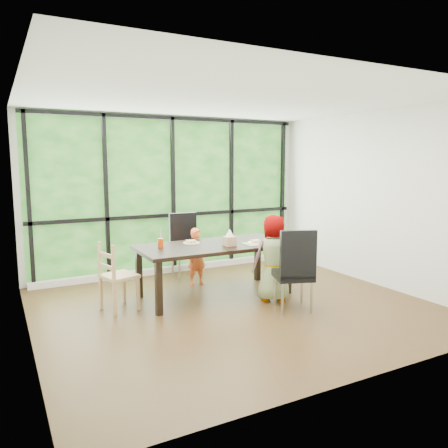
{
  "coord_description": "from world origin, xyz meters",
  "views": [
    {
      "loc": [
        -2.75,
        -4.89,
        1.92
      ],
      "look_at": [
        0.09,
        0.48,
        1.05
      ],
      "focal_mm": 34.98,
      "sensor_mm": 36.0,
      "label": 1
    }
  ],
  "objects_px": {
    "chair_end_beech": "(119,276)",
    "tissue_box": "(230,241)",
    "child_toddler": "(197,257)",
    "orange_cup": "(161,243)",
    "chair_interior_leather": "(293,269)",
    "plate_near": "(256,243)",
    "chair_window_leather": "(187,247)",
    "child_older": "(275,258)",
    "green_cup": "(277,238)",
    "dining_table": "(215,270)",
    "white_mug": "(272,236)",
    "plate_far": "(191,243)"
  },
  "relations": [
    {
      "from": "child_toddler",
      "to": "green_cup",
      "type": "xyz_separation_m",
      "value": [
        0.89,
        -0.89,
        0.36
      ]
    },
    {
      "from": "chair_interior_leather",
      "to": "child_toddler",
      "type": "xyz_separation_m",
      "value": [
        -0.62,
        1.65,
        -0.09
      ]
    },
    {
      "from": "chair_interior_leather",
      "to": "green_cup",
      "type": "bearing_deg",
      "value": -90.18
    },
    {
      "from": "dining_table",
      "to": "chair_end_beech",
      "type": "relative_size",
      "value": 2.43
    },
    {
      "from": "chair_end_beech",
      "to": "child_toddler",
      "type": "bearing_deg",
      "value": -82.0
    },
    {
      "from": "chair_interior_leather",
      "to": "plate_far",
      "type": "height_order",
      "value": "chair_interior_leather"
    },
    {
      "from": "chair_interior_leather",
      "to": "plate_near",
      "type": "xyz_separation_m",
      "value": [
        -0.05,
        0.82,
        0.22
      ]
    },
    {
      "from": "green_cup",
      "to": "white_mug",
      "type": "xyz_separation_m",
      "value": [
        0.13,
        0.32,
        -0.02
      ]
    },
    {
      "from": "child_toddler",
      "to": "child_older",
      "type": "distance_m",
      "value": 1.37
    },
    {
      "from": "chair_end_beech",
      "to": "child_older",
      "type": "distance_m",
      "value": 2.12
    },
    {
      "from": "chair_end_beech",
      "to": "child_older",
      "type": "bearing_deg",
      "value": -122.04
    },
    {
      "from": "orange_cup",
      "to": "plate_far",
      "type": "bearing_deg",
      "value": 7.61
    },
    {
      "from": "dining_table",
      "to": "chair_interior_leather",
      "type": "distance_m",
      "value": 1.21
    },
    {
      "from": "plate_near",
      "to": "white_mug",
      "type": "distance_m",
      "value": 0.52
    },
    {
      "from": "dining_table",
      "to": "plate_near",
      "type": "bearing_deg",
      "value": -19.48
    },
    {
      "from": "orange_cup",
      "to": "chair_window_leather",
      "type": "bearing_deg",
      "value": 48.46
    },
    {
      "from": "chair_end_beech",
      "to": "tissue_box",
      "type": "height_order",
      "value": "chair_end_beech"
    },
    {
      "from": "chair_interior_leather",
      "to": "plate_far",
      "type": "distance_m",
      "value": 1.55
    },
    {
      "from": "plate_far",
      "to": "tissue_box",
      "type": "relative_size",
      "value": 1.58
    },
    {
      "from": "chair_interior_leather",
      "to": "dining_table",
      "type": "bearing_deg",
      "value": -39.37
    },
    {
      "from": "child_older",
      "to": "plate_far",
      "type": "bearing_deg",
      "value": -21.26
    },
    {
      "from": "chair_window_leather",
      "to": "chair_interior_leather",
      "type": "bearing_deg",
      "value": -67.74
    },
    {
      "from": "chair_end_beech",
      "to": "white_mug",
      "type": "bearing_deg",
      "value": -104.7
    },
    {
      "from": "tissue_box",
      "to": "dining_table",
      "type": "bearing_deg",
      "value": 129.32
    },
    {
      "from": "chair_end_beech",
      "to": "child_toddler",
      "type": "relative_size",
      "value": 1.0
    },
    {
      "from": "chair_interior_leather",
      "to": "plate_near",
      "type": "relative_size",
      "value": 4.31
    },
    {
      "from": "plate_far",
      "to": "orange_cup",
      "type": "xyz_separation_m",
      "value": [
        -0.49,
        -0.07,
        0.05
      ]
    },
    {
      "from": "child_older",
      "to": "tissue_box",
      "type": "bearing_deg",
      "value": -18.49
    },
    {
      "from": "chair_window_leather",
      "to": "orange_cup",
      "type": "bearing_deg",
      "value": -126.68
    },
    {
      "from": "white_mug",
      "to": "chair_window_leather",
      "type": "bearing_deg",
      "value": 137.77
    },
    {
      "from": "orange_cup",
      "to": "plate_near",
      "type": "bearing_deg",
      "value": -15.24
    },
    {
      "from": "chair_interior_leather",
      "to": "plate_near",
      "type": "bearing_deg",
      "value": -67.23
    },
    {
      "from": "child_toddler",
      "to": "green_cup",
      "type": "relative_size",
      "value": 7.31
    },
    {
      "from": "chair_window_leather",
      "to": "orange_cup",
      "type": "height_order",
      "value": "chair_window_leather"
    },
    {
      "from": "dining_table",
      "to": "white_mug",
      "type": "distance_m",
      "value": 1.11
    },
    {
      "from": "chair_window_leather",
      "to": "plate_near",
      "type": "relative_size",
      "value": 4.31
    },
    {
      "from": "chair_window_leather",
      "to": "plate_far",
      "type": "relative_size",
      "value": 4.5
    },
    {
      "from": "child_older",
      "to": "chair_interior_leather",
      "type": "bearing_deg",
      "value": 107.34
    },
    {
      "from": "white_mug",
      "to": "tissue_box",
      "type": "relative_size",
      "value": 0.49
    },
    {
      "from": "white_mug",
      "to": "tissue_box",
      "type": "bearing_deg",
      "value": -165.23
    },
    {
      "from": "orange_cup",
      "to": "white_mug",
      "type": "xyz_separation_m",
      "value": [
        1.78,
        -0.11,
        -0.03
      ]
    },
    {
      "from": "child_older",
      "to": "orange_cup",
      "type": "height_order",
      "value": "child_older"
    },
    {
      "from": "child_toddler",
      "to": "orange_cup",
      "type": "height_order",
      "value": "child_toddler"
    },
    {
      "from": "tissue_box",
      "to": "chair_interior_leather",
      "type": "bearing_deg",
      "value": -60.68
    },
    {
      "from": "chair_interior_leather",
      "to": "green_cup",
      "type": "xyz_separation_m",
      "value": [
        0.27,
        0.76,
        0.27
      ]
    },
    {
      "from": "chair_end_beech",
      "to": "plate_near",
      "type": "bearing_deg",
      "value": -112.08
    },
    {
      "from": "plate_near",
      "to": "green_cup",
      "type": "relative_size",
      "value": 2.04
    },
    {
      "from": "child_toddler",
      "to": "child_older",
      "type": "height_order",
      "value": "child_older"
    },
    {
      "from": "chair_end_beech",
      "to": "tissue_box",
      "type": "relative_size",
      "value": 5.93
    },
    {
      "from": "plate_far",
      "to": "chair_window_leather",
      "type": "bearing_deg",
      "value": 71.93
    }
  ]
}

